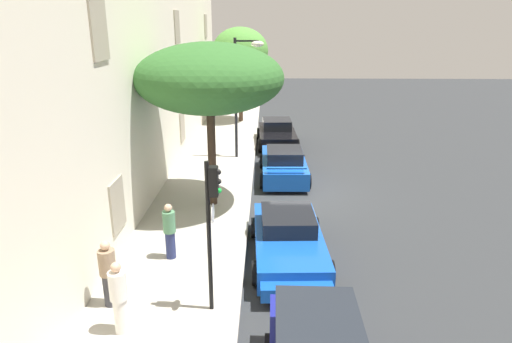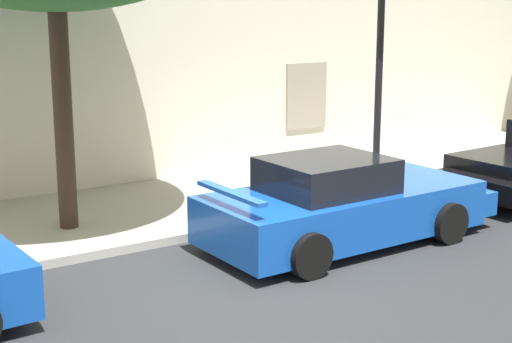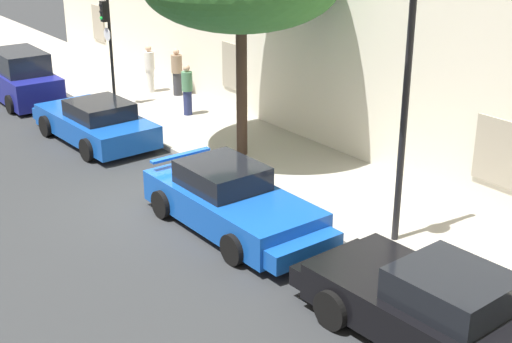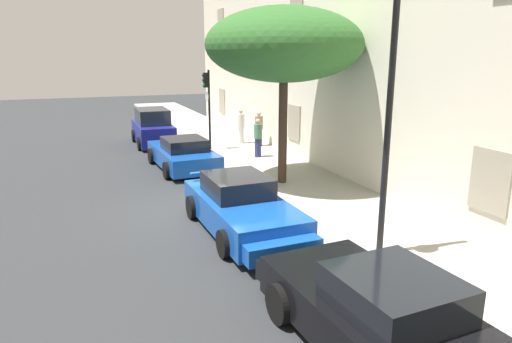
{
  "view_description": "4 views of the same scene",
  "coord_description": "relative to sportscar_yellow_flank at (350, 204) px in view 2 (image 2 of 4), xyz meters",
  "views": [
    {
      "loc": [
        -16.81,
        1.4,
        6.53
      ],
      "look_at": [
        1.19,
        1.85,
        0.55
      ],
      "focal_mm": 31.35,
      "sensor_mm": 36.0,
      "label": 1
    },
    {
      "loc": [
        -5.35,
        -8.19,
        3.72
      ],
      "look_at": [
        0.77,
        1.13,
        1.22
      ],
      "focal_mm": 53.58,
      "sensor_mm": 36.0,
      "label": 2
    },
    {
      "loc": [
        13.88,
        -7.44,
        6.97
      ],
      "look_at": [
        1.42,
        1.78,
        0.86
      ],
      "focal_mm": 50.16,
      "sensor_mm": 36.0,
      "label": 3
    },
    {
      "loc": [
        12.66,
        -3.18,
        4.45
      ],
      "look_at": [
        0.4,
        1.7,
        1.09
      ],
      "focal_mm": 32.37,
      "sensor_mm": 36.0,
      "label": 4
    }
  ],
  "objects": [
    {
      "name": "sidewalk",
      "position": [
        -2.2,
        3.2,
        -0.53
      ],
      "size": [
        60.0,
        3.69,
        0.14
      ],
      "primitive_type": "cube",
      "color": "#A8A399",
      "rests_on": "ground"
    },
    {
      "name": "sportscar_yellow_flank",
      "position": [
        0.0,
        0.0,
        0.0
      ],
      "size": [
        4.9,
        2.17,
        1.4
      ],
      "color": "#144CB2",
      "rests_on": "ground"
    },
    {
      "name": "ground_plane",
      "position": [
        -2.2,
        -0.65,
        -0.6
      ],
      "size": [
        80.0,
        80.0,
        0.0
      ],
      "primitive_type": "plane",
      "color": "#2B2D30"
    }
  ]
}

